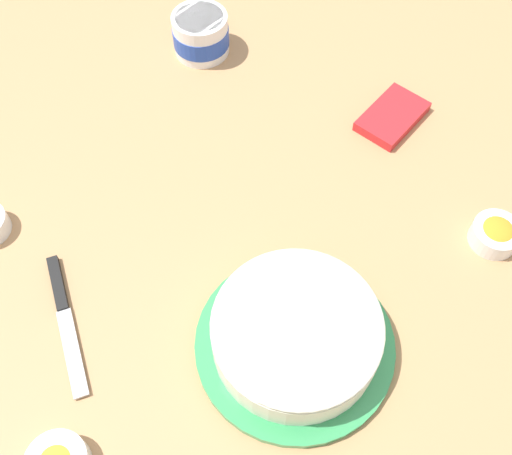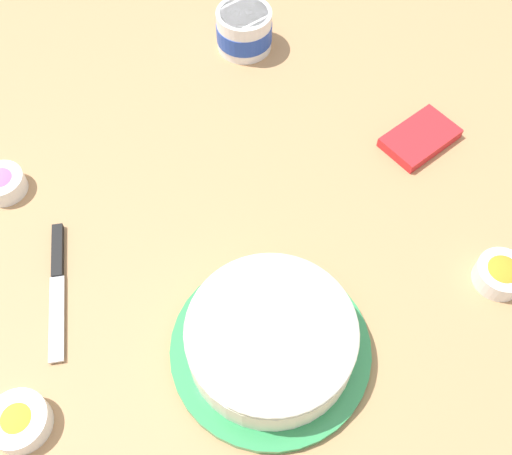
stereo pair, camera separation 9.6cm
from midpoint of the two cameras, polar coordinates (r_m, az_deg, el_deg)
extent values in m
plane|color=tan|center=(1.05, 2.00, 3.56)|extent=(1.54, 1.54, 0.00)
cylinder|color=#339351|center=(0.90, 4.47, -11.56)|extent=(0.29, 0.29, 0.01)
cylinder|color=#DBB77A|center=(0.87, 4.61, -10.86)|extent=(0.22, 0.22, 0.05)
cylinder|color=white|center=(0.87, 4.63, -10.74)|extent=(0.24, 0.24, 0.06)
ellipsoid|color=white|center=(0.84, 4.81, -9.84)|extent=(0.24, 0.24, 0.03)
cylinder|color=white|center=(1.26, 1.17, 17.97)|extent=(0.11, 0.11, 0.08)
cylinder|color=#2347B2|center=(1.26, 1.17, 17.82)|extent=(0.11, 0.11, 0.04)
cylinder|color=white|center=(1.24, 1.20, 19.22)|extent=(0.09, 0.09, 0.01)
cube|color=silver|center=(0.95, -15.51, -8.44)|extent=(0.03, 0.14, 0.00)
cube|color=black|center=(1.01, -15.61, -2.34)|extent=(0.03, 0.10, 0.01)
cylinder|color=white|center=(1.03, 24.49, -4.26)|extent=(0.08, 0.08, 0.03)
cylinder|color=orange|center=(1.02, 24.61, -4.10)|extent=(0.07, 0.07, 0.01)
ellipsoid|color=orange|center=(1.02, 24.75, -3.91)|extent=(0.06, 0.06, 0.02)
cylinder|color=white|center=(0.90, -18.43, -17.19)|extent=(0.08, 0.08, 0.03)
cylinder|color=yellow|center=(0.90, -18.49, -17.14)|extent=(0.07, 0.07, 0.01)
ellipsoid|color=yellow|center=(0.89, -18.61, -17.02)|extent=(0.06, 0.06, 0.02)
cylinder|color=white|center=(1.10, -20.46, 3.70)|extent=(0.08, 0.08, 0.03)
cylinder|color=pink|center=(1.10, -20.53, 3.82)|extent=(0.06, 0.06, 0.01)
ellipsoid|color=pink|center=(1.09, -20.64, 4.03)|extent=(0.05, 0.05, 0.02)
cube|color=red|center=(1.15, 17.51, 7.86)|extent=(0.16, 0.13, 0.02)
camera|label=1|loc=(0.05, -87.13, 4.58)|focal=42.54mm
camera|label=2|loc=(0.05, 92.87, -4.58)|focal=42.54mm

